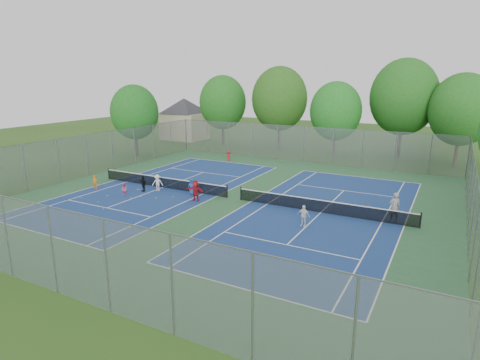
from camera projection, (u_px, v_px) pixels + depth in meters
name	position (u px, v px, depth m)	size (l,w,h in m)	color
ground	(234.00, 199.00, 31.34)	(120.00, 120.00, 0.00)	#2A4F18
court_pad	(234.00, 199.00, 31.34)	(32.00, 32.00, 0.01)	#2B5B35
court_left	(163.00, 187.00, 34.55)	(10.97, 23.77, 0.01)	navy
court_right	(321.00, 212.00, 28.12)	(10.97, 23.77, 0.01)	navy
net_left	(163.00, 183.00, 34.44)	(12.87, 0.10, 0.91)	black
net_right	(321.00, 207.00, 28.01)	(12.87, 0.10, 0.91)	black
fence_north	(304.00, 145.00, 44.49)	(32.00, 0.10, 4.00)	gray
fence_south	(53.00, 250.00, 17.19)	(32.00, 0.10, 4.00)	gray
fence_west	(87.00, 156.00, 38.19)	(32.00, 0.10, 4.00)	gray
fence_east	(472.00, 204.00, 23.50)	(32.00, 0.10, 4.00)	gray
house	(184.00, 112.00, 60.87)	(11.03, 11.03, 7.30)	#B7A88C
tree_nw	(223.00, 103.00, 55.08)	(6.40, 6.40, 9.58)	#443326
tree_nl	(279.00, 99.00, 52.10)	(7.20, 7.20, 10.69)	#443326
tree_nc	(336.00, 111.00, 47.00)	(6.00, 6.00, 8.85)	#443326
tree_nr	(404.00, 97.00, 45.94)	(7.60, 7.60, 11.42)	#443326
tree_ne	(462.00, 110.00, 41.75)	(6.60, 6.60, 9.77)	#443326
tree_side_w	(135.00, 112.00, 47.29)	(5.60, 5.60, 8.47)	#443326
ball_crate	(160.00, 183.00, 35.31)	(0.36, 0.36, 0.30)	blue
ball_hopper	(191.00, 187.00, 33.87)	(0.25, 0.25, 0.49)	#227D30
student_a	(95.00, 182.00, 34.01)	(0.43, 0.28, 1.17)	orange
student_b	(124.00, 190.00, 32.05)	(0.50, 0.39, 1.03)	#EA5B8C
student_c	(157.00, 183.00, 33.37)	(0.90, 0.52, 1.40)	silver
student_d	(143.00, 184.00, 33.24)	(0.79, 0.33, 1.34)	black
student_e	(192.00, 187.00, 32.30)	(0.65, 0.42, 1.33)	navy
student_f	(196.00, 191.00, 30.57)	(1.53, 0.49, 1.65)	#A91821
child_far_baseline	(229.00, 156.00, 45.54)	(0.74, 0.43, 1.15)	#AF1920
instructor	(395.00, 207.00, 26.19)	(0.72, 0.47, 1.98)	gray
teen_court_b	(303.00, 216.00, 25.41)	(0.82, 0.34, 1.41)	white
tennis_ball_0	(81.00, 198.00, 31.49)	(0.07, 0.07, 0.07)	#BDD331
tennis_ball_1	(131.00, 198.00, 31.52)	(0.07, 0.07, 0.07)	yellow
tennis_ball_2	(137.00, 190.00, 33.80)	(0.07, 0.07, 0.07)	yellow
tennis_ball_3	(141.00, 197.00, 31.72)	(0.07, 0.07, 0.07)	#C5E134
tennis_ball_4	(107.00, 196.00, 32.01)	(0.07, 0.07, 0.07)	#D9F338
tennis_ball_5	(103.00, 209.00, 28.77)	(0.07, 0.07, 0.07)	#B8CA2F
tennis_ball_6	(98.00, 202.00, 30.40)	(0.07, 0.07, 0.07)	#ACD030
tennis_ball_7	(156.00, 198.00, 31.42)	(0.07, 0.07, 0.07)	#C8EB36
tennis_ball_8	(187.00, 201.00, 30.57)	(0.07, 0.07, 0.07)	#DFF238
tennis_ball_9	(173.00, 197.00, 31.69)	(0.07, 0.07, 0.07)	#B6C72E
tennis_ball_10	(139.00, 190.00, 33.74)	(0.07, 0.07, 0.07)	gold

